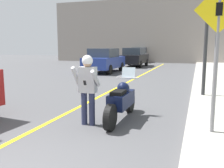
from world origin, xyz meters
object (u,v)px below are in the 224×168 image
at_px(motorcycle, 121,101).
at_px(person_biker, 88,83).
at_px(parked_car_grey, 141,55).
at_px(parked_car_black, 134,57).
at_px(traffic_light, 207,17).
at_px(crossing_sign, 217,46).
at_px(parked_car_blue, 104,60).

xyz_separation_m(motorcycle, person_biker, (-0.63, -0.63, 0.50)).
relative_size(motorcycle, parked_car_grey, 0.54).
relative_size(parked_car_black, parked_car_grey, 1.00).
bearing_deg(traffic_light, parked_car_black, 113.89).
bearing_deg(traffic_light, motorcycle, -120.82).
relative_size(traffic_light, parked_car_grey, 0.91).
bearing_deg(parked_car_grey, motorcycle, -78.61).
height_order(crossing_sign, parked_car_black, crossing_sign).
distance_m(person_biker, parked_car_black, 17.03).
bearing_deg(parked_car_grey, crossing_sign, -74.02).
relative_size(motorcycle, parked_car_blue, 0.54).
height_order(person_biker, crossing_sign, crossing_sign).
height_order(motorcycle, traffic_light, traffic_light).
height_order(person_biker, parked_car_black, parked_car_black).
bearing_deg(parked_car_grey, parked_car_blue, -89.86).
bearing_deg(motorcycle, parked_car_grey, 101.39).
bearing_deg(parked_car_blue, person_biker, -71.07).
height_order(crossing_sign, parked_car_grey, crossing_sign).
bearing_deg(traffic_light, person_biker, -123.49).
bearing_deg(person_biker, motorcycle, 44.90).
bearing_deg(parked_car_black, crossing_sign, -70.98).
xyz_separation_m(motorcycle, traffic_light, (1.98, 3.32, 2.30)).
height_order(parked_car_black, parked_car_grey, same).
relative_size(crossing_sign, parked_car_black, 0.67).
relative_size(motorcycle, parked_car_black, 0.54).
xyz_separation_m(crossing_sign, traffic_light, (-0.11, 3.98, 0.94)).
relative_size(crossing_sign, traffic_light, 0.74).
xyz_separation_m(motorcycle, parked_car_black, (-3.69, 16.12, 0.36)).
relative_size(person_biker, parked_car_grey, 0.39).
bearing_deg(crossing_sign, traffic_light, 91.62).
bearing_deg(parked_car_black, person_biker, -79.67).
xyz_separation_m(crossing_sign, parked_car_blue, (-6.59, 11.28, -1.00)).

